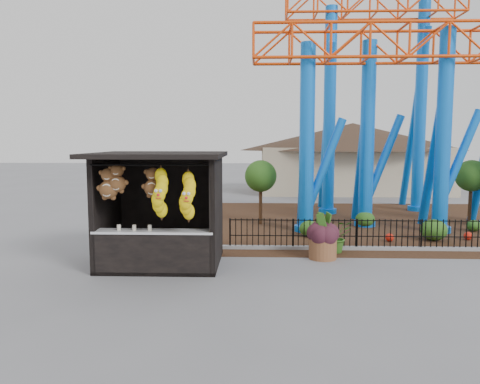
{
  "coord_description": "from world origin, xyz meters",
  "views": [
    {
      "loc": [
        -0.35,
        -11.57,
        3.44
      ],
      "look_at": [
        -0.83,
        1.5,
        2.0
      ],
      "focal_mm": 35.0,
      "sensor_mm": 36.0,
      "label": 1
    }
  ],
  "objects_px": {
    "prize_booth": "(159,211)",
    "potted_plant": "(336,236)",
    "roller_coaster": "(391,67)",
    "terracotta_planter": "(323,248)"
  },
  "relations": [
    {
      "from": "roller_coaster",
      "to": "potted_plant",
      "type": "bearing_deg",
      "value": -118.67
    },
    {
      "from": "terracotta_planter",
      "to": "potted_plant",
      "type": "bearing_deg",
      "value": 57.15
    },
    {
      "from": "prize_booth",
      "to": "potted_plant",
      "type": "height_order",
      "value": "prize_booth"
    },
    {
      "from": "roller_coaster",
      "to": "terracotta_planter",
      "type": "relative_size",
      "value": 13.57
    },
    {
      "from": "potted_plant",
      "to": "terracotta_planter",
      "type": "bearing_deg",
      "value": -140.78
    },
    {
      "from": "prize_booth",
      "to": "potted_plant",
      "type": "relative_size",
      "value": 3.51
    },
    {
      "from": "roller_coaster",
      "to": "terracotta_planter",
      "type": "height_order",
      "value": "roller_coaster"
    },
    {
      "from": "prize_booth",
      "to": "roller_coaster",
      "type": "xyz_separation_m",
      "value": [
        8.13,
        7.32,
        4.91
      ]
    },
    {
      "from": "roller_coaster",
      "to": "potted_plant",
      "type": "height_order",
      "value": "roller_coaster"
    },
    {
      "from": "roller_coaster",
      "to": "terracotta_planter",
      "type": "xyz_separation_m",
      "value": [
        -3.54,
        -6.33,
        -6.13
      ]
    }
  ]
}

